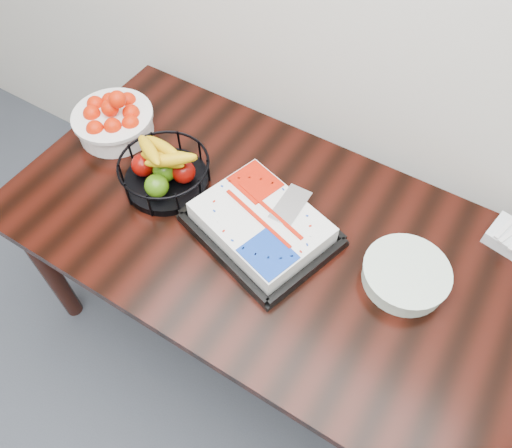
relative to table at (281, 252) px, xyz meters
The scene contains 5 objects.
table is the anchor object (origin of this frame).
cake_tray 0.14m from the table, 163.26° to the right, with size 0.51×0.45×0.09m.
tangerine_bowl 0.77m from the table, behind, with size 0.29×0.29×0.18m.
fruit_basket 0.46m from the table, behind, with size 0.30×0.30×0.16m.
plate_stack 0.40m from the table, ahead, with size 0.25×0.25×0.06m.
Camera 1 is at (0.39, 1.22, 2.04)m, focal length 35.00 mm.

